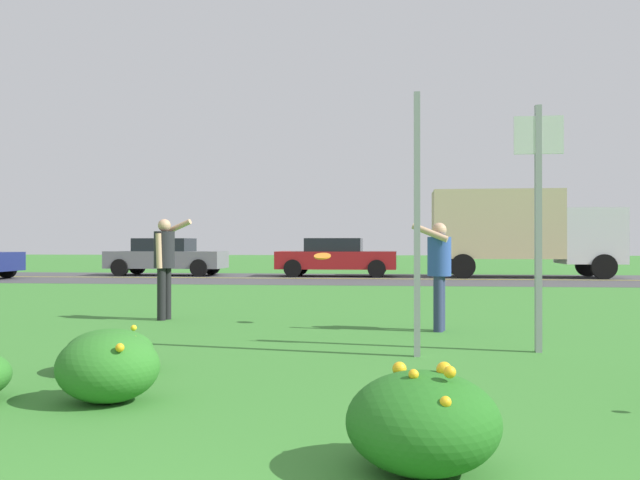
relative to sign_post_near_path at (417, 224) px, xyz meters
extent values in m
plane|color=#387A2D|center=(-0.97, 5.27, -1.48)|extent=(120.00, 120.00, 0.00)
cube|color=#424244|center=(-0.97, 16.98, -1.48)|extent=(120.00, 7.91, 0.01)
cube|color=yellow|center=(-0.97, 16.98, -1.47)|extent=(120.00, 0.16, 0.00)
ellipsoid|color=#23661E|center=(-0.05, -4.03, -1.20)|extent=(0.86, 0.92, 0.56)
sphere|color=gold|center=(-0.10, -4.14, -0.92)|extent=(0.06, 0.06, 0.06)
sphere|color=gold|center=(0.07, -3.99, -0.91)|extent=(0.09, 0.09, 0.09)
sphere|color=gold|center=(0.06, -4.36, -1.01)|extent=(0.06, 0.06, 0.06)
sphere|color=gold|center=(-0.05, -3.64, -1.05)|extent=(0.08, 0.08, 0.08)
sphere|color=gold|center=(-0.18, -3.87, -0.94)|extent=(0.08, 0.08, 0.08)
sphere|color=gold|center=(0.09, -4.17, -0.90)|extent=(0.07, 0.07, 0.07)
sphere|color=gold|center=(0.05, -4.30, -1.13)|extent=(0.07, 0.07, 0.07)
ellipsoid|color=#2D7526|center=(-2.49, -2.59, -1.20)|extent=(0.82, 0.79, 0.56)
sphere|color=gold|center=(-2.28, -2.56, -1.04)|extent=(0.09, 0.09, 0.09)
sphere|color=gold|center=(-2.41, -2.22, -1.03)|extent=(0.06, 0.06, 0.06)
sphere|color=gold|center=(-2.75, -2.31, -1.10)|extent=(0.07, 0.07, 0.07)
sphere|color=gold|center=(-2.28, -2.85, -1.00)|extent=(0.07, 0.07, 0.07)
ellipsoid|color=#2D7526|center=(-3.02, -1.33, -1.27)|extent=(0.84, 0.85, 0.43)
sphere|color=yellow|center=(-3.10, -1.40, -1.17)|extent=(0.07, 0.07, 0.07)
sphere|color=yellow|center=(-2.87, -1.08, -1.07)|extent=(0.06, 0.06, 0.06)
sphere|color=yellow|center=(-2.93, -1.45, -1.16)|extent=(0.05, 0.05, 0.05)
sphere|color=yellow|center=(-2.95, -1.47, -1.21)|extent=(0.06, 0.06, 0.06)
sphere|color=yellow|center=(-2.88, -0.97, -1.19)|extent=(0.07, 0.07, 0.07)
cube|color=#93969B|center=(0.00, 0.00, 0.00)|extent=(0.07, 0.10, 2.96)
cube|color=#93969B|center=(1.41, 0.48, -0.04)|extent=(0.07, 0.10, 2.87)
cube|color=silver|center=(1.41, 0.45, 1.04)|extent=(0.56, 0.03, 0.44)
cylinder|color=#232328|center=(-4.08, 3.32, -0.32)|extent=(0.34, 0.34, 0.61)
sphere|color=tan|center=(-4.08, 3.32, 0.08)|extent=(0.21, 0.21, 0.21)
cylinder|color=black|center=(-4.06, 3.40, -1.05)|extent=(0.14, 0.14, 0.86)
cylinder|color=black|center=(-4.10, 3.24, -1.05)|extent=(0.14, 0.14, 0.86)
cylinder|color=tan|center=(-3.93, 3.49, 0.05)|extent=(0.57, 0.21, 0.29)
cylinder|color=tan|center=(-4.10, 3.12, -0.34)|extent=(0.13, 0.11, 0.57)
cylinder|color=#2D4C9E|center=(0.36, 2.33, -0.40)|extent=(0.34, 0.34, 0.56)
sphere|color=tan|center=(0.36, 2.33, -0.02)|extent=(0.21, 0.21, 0.21)
cylinder|color=navy|center=(0.34, 2.24, -1.08)|extent=(0.14, 0.14, 0.79)
cylinder|color=navy|center=(0.38, 2.41, -1.08)|extent=(0.14, 0.14, 0.79)
cylinder|color=tan|center=(0.22, 2.15, -0.06)|extent=(0.53, 0.20, 0.28)
cylinder|color=tan|center=(0.39, 2.52, -0.42)|extent=(0.13, 0.11, 0.53)
cylinder|color=orange|center=(-1.40, 2.89, -0.41)|extent=(0.26, 0.26, 0.10)
torus|color=orange|center=(-1.40, 2.89, -0.42)|extent=(0.26, 0.25, 0.10)
cylinder|color=black|center=(-14.38, 16.09, -1.15)|extent=(0.66, 0.22, 0.66)
cube|color=slate|center=(-9.33, 18.76, -0.86)|extent=(4.50, 1.82, 0.66)
cube|color=black|center=(-9.43, 18.76, -0.29)|extent=(2.10, 1.64, 0.52)
cylinder|color=black|center=(-7.78, 19.65, -1.15)|extent=(0.66, 0.22, 0.66)
cylinder|color=black|center=(-7.78, 17.87, -1.15)|extent=(0.66, 0.22, 0.66)
cylinder|color=black|center=(-10.88, 19.65, -1.15)|extent=(0.66, 0.22, 0.66)
cylinder|color=black|center=(-10.88, 17.87, -1.15)|extent=(0.66, 0.22, 0.66)
cube|color=maroon|center=(-2.66, 18.76, -0.86)|extent=(4.50, 1.82, 0.66)
cube|color=black|center=(-2.76, 18.76, -0.29)|extent=(2.10, 1.64, 0.52)
cylinder|color=black|center=(-1.11, 19.65, -1.15)|extent=(0.66, 0.22, 0.66)
cylinder|color=black|center=(-1.11, 17.87, -1.15)|extent=(0.66, 0.22, 0.66)
cylinder|color=black|center=(-4.21, 19.65, -1.15)|extent=(0.66, 0.22, 0.66)
cylinder|color=black|center=(-4.21, 17.87, -1.15)|extent=(0.66, 0.22, 0.66)
cube|color=silver|center=(6.61, 18.76, 0.04)|extent=(2.10, 2.30, 2.00)
cube|color=#CCBC8C|center=(3.26, 18.76, 0.47)|extent=(4.60, 2.30, 2.50)
cylinder|color=black|center=(6.81, 19.86, -1.04)|extent=(0.88, 0.26, 0.88)
cylinder|color=black|center=(6.81, 17.66, -1.04)|extent=(0.88, 0.26, 0.88)
cylinder|color=black|center=(1.97, 19.86, -1.04)|extent=(0.88, 0.26, 0.88)
cylinder|color=black|center=(1.97, 17.66, -1.04)|extent=(0.88, 0.26, 0.88)
camera|label=1|loc=(-0.16, -7.98, -0.21)|focal=39.72mm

